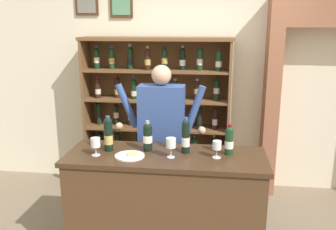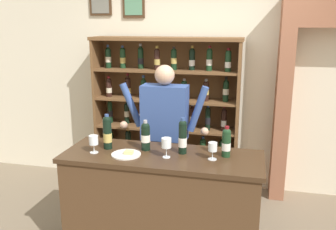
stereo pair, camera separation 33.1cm
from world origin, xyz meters
The scene contains 13 objects.
back_wall centered at (0.00, 1.70, 1.67)m, with size 12.00×0.19×3.35m.
wine_shelf centered at (-0.44, 1.40, 1.01)m, with size 1.81×0.38×1.91m.
archway_doorway centered at (1.59, 1.57, 1.35)m, with size 1.48×0.45×2.35m.
tasting_counter centered at (-0.14, 0.00, 0.49)m, with size 1.71×0.63×0.98m.
shopkeeper centered at (-0.26, 0.60, 1.05)m, with size 0.93×0.22×1.67m.
tasting_bottle_super_tuscan centered at (-0.65, 0.04, 1.13)m, with size 0.08×0.08×0.32m.
tasting_bottle_rosso centered at (-0.31, 0.08, 1.11)m, with size 0.08×0.08×0.27m.
tasting_bottle_vin_santo centered at (0.03, 0.07, 1.13)m, with size 0.07×0.07×0.32m.
tasting_bottle_chianti centered at (0.40, 0.08, 1.10)m, with size 0.07×0.07×0.27m.
wine_glass_right centered at (0.29, -0.02, 1.08)m, with size 0.07×0.07×0.15m.
wine_glass_spare centered at (-0.09, -0.06, 1.10)m, with size 0.08×0.08×0.17m.
wine_glass_left centered at (-0.73, -0.09, 1.08)m, with size 0.08×0.08×0.16m.
cheese_plate centered at (-0.43, -0.09, 0.98)m, with size 0.25×0.25×0.04m.
Camera 1 is at (0.25, -2.88, 2.07)m, focal length 38.60 mm.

